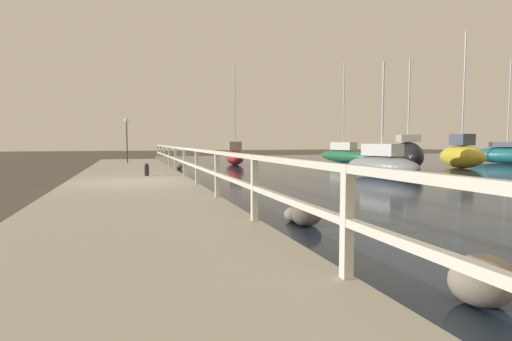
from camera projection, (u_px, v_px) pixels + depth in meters
ground_plane at (131, 190)px, 13.06m from camera, size 120.00×120.00×0.00m
dock_walkway at (131, 186)px, 13.05m from camera, size 4.07×36.00×0.26m
railing at (190, 158)px, 13.57m from camera, size 0.10×32.50×1.09m
boulder_far_strip at (294, 214)px, 7.81m from camera, size 0.40×0.36×0.30m
boulder_downstream at (179, 166)px, 22.81m from camera, size 0.44×0.39×0.33m
boulder_near_dock at (307, 214)px, 7.42m from camera, size 0.58×0.52×0.43m
boulder_upstream at (482, 280)px, 3.82m from camera, size 0.66×0.59×0.50m
mooring_bollard at (147, 170)px, 15.30m from camera, size 0.17×0.17×0.48m
dock_lamp at (127, 127)px, 24.55m from camera, size 0.30×0.30×2.77m
sailboat_yellow at (462, 154)px, 23.67m from camera, size 1.39×3.32×7.98m
sailboat_gray at (382, 164)px, 17.70m from camera, size 2.05×4.10×5.05m
sailboat_black at (408, 155)px, 21.88m from camera, size 2.82×3.90×6.03m
sailboat_green at (343, 154)px, 30.83m from camera, size 1.71×5.71×7.65m
sailboat_teal at (507, 154)px, 28.68m from camera, size 3.35×5.52×7.37m
sailboat_red at (235, 156)px, 27.29m from camera, size 1.85×4.30×6.67m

